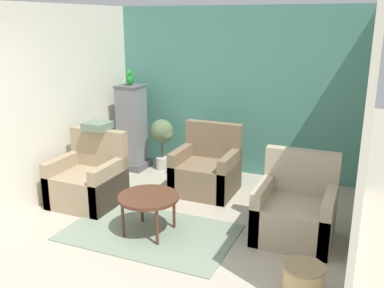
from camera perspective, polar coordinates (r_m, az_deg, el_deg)
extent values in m
plane|color=#B2A893|center=(4.43, -9.15, -17.56)|extent=(20.00, 20.00, 0.00)
cube|color=#4C897A|center=(6.92, 5.70, 6.91)|extent=(4.12, 0.06, 2.66)
cube|color=silver|center=(6.38, -17.12, 5.46)|extent=(0.06, 3.42, 2.66)
cube|color=silver|center=(4.91, 22.38, 1.85)|extent=(0.06, 3.42, 2.66)
cube|color=gray|center=(5.23, -5.68, -11.65)|extent=(2.00, 1.23, 0.01)
cylinder|color=#512D1E|center=(5.03, -5.82, -7.07)|extent=(0.71, 0.71, 0.04)
cylinder|color=#512D1E|center=(5.07, -9.19, -10.04)|extent=(0.04, 0.04, 0.44)
cylinder|color=#512D1E|center=(4.86, -4.69, -11.04)|extent=(0.04, 0.04, 0.44)
cylinder|color=#512D1E|center=(5.41, -6.69, -8.17)|extent=(0.04, 0.04, 0.44)
cylinder|color=#512D1E|center=(5.22, -2.41, -9.01)|extent=(0.04, 0.04, 0.44)
cube|color=#9E896B|center=(6.04, -13.80, -5.78)|extent=(0.86, 0.79, 0.45)
cube|color=#9E896B|center=(6.13, -12.31, -0.48)|extent=(0.86, 0.14, 0.53)
cube|color=#9E896B|center=(6.23, -16.61, -4.40)|extent=(0.12, 0.79, 0.64)
cube|color=#9E896B|center=(5.80, -10.91, -5.54)|extent=(0.12, 0.79, 0.64)
cube|color=tan|center=(5.12, 13.45, -9.92)|extent=(0.86, 0.79, 0.45)
cube|color=tan|center=(5.23, 14.43, -3.56)|extent=(0.86, 0.14, 0.53)
cube|color=tan|center=(5.14, 9.41, -8.40)|extent=(0.12, 0.79, 0.64)
cube|color=tan|center=(5.05, 17.71, -9.51)|extent=(0.12, 0.79, 0.64)
cube|color=#7A664C|center=(6.26, 1.80, -4.51)|extent=(0.86, 0.79, 0.45)
cube|color=#7A664C|center=(6.39, 2.91, 0.59)|extent=(0.86, 0.14, 0.53)
cube|color=#7A664C|center=(6.36, -1.30, -3.26)|extent=(0.12, 0.79, 0.64)
cube|color=#7A664C|center=(6.11, 5.06, -4.16)|extent=(0.12, 0.79, 0.64)
cube|color=#555559|center=(7.42, -7.82, -2.64)|extent=(0.50, 0.50, 0.11)
cube|color=gray|center=(7.23, -8.03, 2.55)|extent=(0.38, 0.38, 1.27)
cube|color=#555559|center=(7.11, -8.24, 7.65)|extent=(0.40, 0.40, 0.03)
ellipsoid|color=#1E842D|center=(7.09, -8.28, 8.52)|extent=(0.12, 0.15, 0.19)
sphere|color=#1E842D|center=(7.06, -8.39, 9.34)|extent=(0.10, 0.10, 0.10)
cone|color=gold|center=(7.02, -8.58, 9.24)|extent=(0.05, 0.05, 0.05)
cone|color=#1E842D|center=(7.15, -7.99, 8.44)|extent=(0.06, 0.12, 0.16)
cylinder|color=beige|center=(7.27, -3.97, -2.56)|extent=(0.21, 0.21, 0.21)
cylinder|color=brown|center=(7.19, -4.01, -0.58)|extent=(0.03, 0.03, 0.32)
sphere|color=#566B47|center=(7.11, -4.06, 1.72)|extent=(0.40, 0.40, 0.40)
sphere|color=#566B47|center=(7.21, -4.68, 1.34)|extent=(0.24, 0.24, 0.24)
sphere|color=#566B47|center=(7.05, -3.45, 1.19)|extent=(0.22, 0.22, 0.22)
cylinder|color=tan|center=(4.26, 14.58, -17.06)|extent=(0.37, 0.37, 0.29)
cylinder|color=#957E57|center=(4.19, 14.71, -15.55)|extent=(0.38, 0.38, 0.02)
cube|color=slate|center=(6.05, -12.49, 2.39)|extent=(0.33, 0.33, 0.10)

